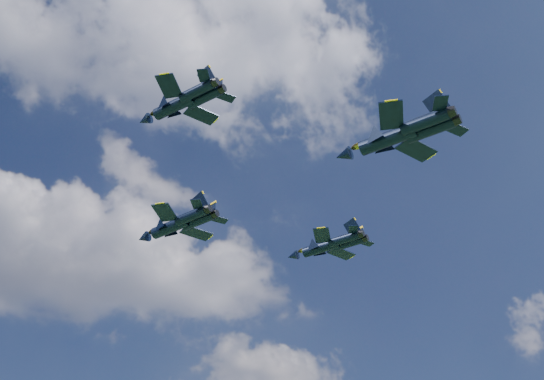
{
  "coord_description": "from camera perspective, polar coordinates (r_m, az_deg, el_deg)",
  "views": [
    {
      "loc": [
        -18.14,
        -72.77,
        3.4
      ],
      "look_at": [
        -5.87,
        6.77,
        59.55
      ],
      "focal_mm": 45.0,
      "sensor_mm": 36.0,
      "label": 1
    }
  ],
  "objects": [
    {
      "name": "jet_lead",
      "position": [
        111.42,
        -8.66,
        -3.13
      ],
      "size": [
        15.03,
        14.64,
        4.04
      ],
      "rotation": [
        0.0,
        0.0,
        0.81
      ],
      "color": "black"
    },
    {
      "name": "jet_left",
      "position": [
        87.21,
        -8.38,
        6.89
      ],
      "size": [
        12.56,
        11.86,
        3.32
      ],
      "rotation": [
        0.0,
        0.0,
        0.83
      ],
      "color": "black"
    },
    {
      "name": "jet_right",
      "position": [
        110.9,
        3.94,
        -4.86
      ],
      "size": [
        13.66,
        12.41,
        3.56
      ],
      "rotation": [
        0.0,
        0.0,
        0.87
      ],
      "color": "black"
    },
    {
      "name": "jet_slot",
      "position": [
        90.83,
        9.33,
        4.15
      ],
      "size": [
        16.52,
        15.22,
        4.33
      ],
      "rotation": [
        0.0,
        0.0,
        0.86
      ],
      "color": "black"
    }
  ]
}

